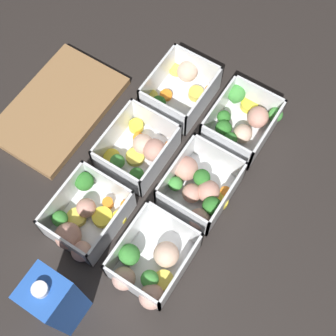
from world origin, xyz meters
name	(u,v)px	position (x,y,z in m)	size (l,w,h in m)	color
ground_plane	(168,173)	(0.00, 0.00, 0.00)	(4.00, 4.00, 0.00)	#282321
container_near_left	(150,266)	(-0.18, -0.08, 0.03)	(0.17, 0.13, 0.07)	white
container_near_center	(199,189)	(-0.01, -0.07, 0.03)	(0.15, 0.14, 0.07)	white
container_near_right	(242,121)	(0.17, -0.07, 0.03)	(0.16, 0.13, 0.07)	white
container_far_left	(83,219)	(-0.18, 0.08, 0.03)	(0.16, 0.13, 0.07)	white
container_far_center	(139,151)	(0.00, 0.07, 0.03)	(0.15, 0.12, 0.07)	white
container_far_right	(180,88)	(0.17, 0.08, 0.03)	(0.16, 0.13, 0.07)	white
juice_carton	(56,301)	(-0.32, 0.01, 0.10)	(0.07, 0.07, 0.20)	blue
cutting_board	(59,107)	(0.00, 0.28, 0.01)	(0.28, 0.18, 0.02)	olive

